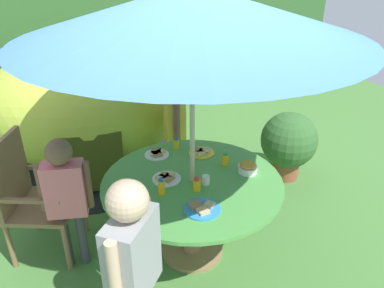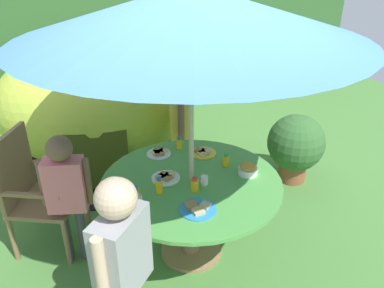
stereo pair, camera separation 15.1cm
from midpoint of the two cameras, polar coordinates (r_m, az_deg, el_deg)
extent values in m
cube|color=#477A38|center=(3.36, -1.30, -15.72)|extent=(10.00, 10.00, 0.02)
cube|color=#33602D|center=(6.24, -17.03, 14.22)|extent=(9.00, 0.70, 1.96)
cylinder|color=#93704C|center=(3.34, -1.31, -15.40)|extent=(0.50, 0.50, 0.03)
cylinder|color=#93704C|center=(3.13, -1.37, -11.09)|extent=(0.14, 0.14, 0.67)
cylinder|color=#519E47|center=(2.93, -1.45, -5.71)|extent=(1.37, 1.37, 0.03)
cylinder|color=#B7AD8C|center=(2.75, -1.53, 0.52)|extent=(0.04, 0.04, 2.09)
cone|color=#3F72B2|center=(2.48, -1.80, 19.00)|extent=(2.25, 2.25, 0.33)
cylinder|color=brown|center=(3.24, -19.36, -14.40)|extent=(0.04, 0.04, 0.41)
cylinder|color=brown|center=(3.57, -16.85, -9.56)|extent=(0.04, 0.04, 0.41)
cylinder|color=brown|center=(3.42, -26.48, -13.48)|extent=(0.04, 0.04, 0.41)
cylinder|color=brown|center=(3.74, -23.37, -9.00)|extent=(0.04, 0.04, 0.41)
cube|color=brown|center=(3.36, -22.18, -8.53)|extent=(0.67, 0.67, 0.04)
cube|color=brown|center=(3.30, -26.62, -3.89)|extent=(0.28, 0.46, 0.57)
cube|color=brown|center=(3.07, -24.52, -7.70)|extent=(0.44, 0.27, 0.03)
cube|color=brown|center=(3.42, -21.36, -3.33)|extent=(0.44, 0.27, 0.03)
ellipsoid|color=#B2C63F|center=(4.51, -16.25, 5.58)|extent=(2.48, 2.07, 1.38)
cylinder|color=black|center=(4.80, -15.20, -2.01)|extent=(2.64, 2.64, 0.01)
cube|color=#3E4516|center=(3.91, -15.63, -2.87)|extent=(0.60, 0.16, 0.62)
cylinder|color=brown|center=(4.35, 12.68, -3.56)|extent=(0.29, 0.29, 0.20)
sphere|color=#33602D|center=(4.18, 13.17, 0.58)|extent=(0.60, 0.60, 0.60)
cylinder|color=brown|center=(4.05, -3.69, -2.23)|extent=(0.08, 0.08, 0.57)
cylinder|color=brown|center=(3.93, -3.45, -3.23)|extent=(0.08, 0.08, 0.57)
cube|color=yellow|center=(3.75, -3.81, 4.29)|extent=(0.27, 0.37, 0.49)
cylinder|color=brown|center=(3.91, -4.13, 5.67)|extent=(0.06, 0.06, 0.44)
cylinder|color=brown|center=(3.57, -3.47, 3.50)|extent=(0.06, 0.06, 0.44)
sphere|color=brown|center=(3.63, -3.98, 9.40)|extent=(0.22, 0.22, 0.22)
cylinder|color=#3F3F47|center=(3.26, -19.45, -13.13)|extent=(0.07, 0.07, 0.50)
cylinder|color=#3F3F47|center=(3.24, -17.28, -13.09)|extent=(0.07, 0.07, 0.50)
cube|color=#EA727F|center=(2.98, -19.66, -6.31)|extent=(0.32, 0.24, 0.42)
cylinder|color=brown|center=(3.01, -22.79, -6.09)|extent=(0.05, 0.05, 0.38)
cylinder|color=brown|center=(2.94, -16.59, -5.84)|extent=(0.05, 0.05, 0.38)
sphere|color=brown|center=(2.83, -20.62, -1.15)|extent=(0.19, 0.19, 0.19)
cube|color=#99999E|center=(2.16, -10.87, -15.89)|extent=(0.37, 0.36, 0.49)
cylinder|color=#D8B293|center=(2.03, -13.61, -18.68)|extent=(0.06, 0.06, 0.44)
cylinder|color=#D8B293|center=(2.26, -8.59, -12.46)|extent=(0.06, 0.06, 0.44)
sphere|color=#D8B293|center=(1.94, -11.79, -8.24)|extent=(0.22, 0.22, 0.22)
cylinder|color=white|center=(3.03, 6.82, -3.74)|extent=(0.15, 0.15, 0.05)
ellipsoid|color=gold|center=(3.01, 6.86, -3.08)|extent=(0.13, 0.13, 0.04)
cylinder|color=yellow|center=(3.28, 0.09, -1.32)|extent=(0.22, 0.22, 0.01)
cube|color=tan|center=(3.29, 0.53, -0.97)|extent=(0.12, 0.12, 0.02)
cube|color=#9E7547|center=(3.29, -0.56, -0.96)|extent=(0.11, 0.11, 0.02)
cube|color=tan|center=(3.24, -0.11, -1.37)|extent=(0.07, 0.07, 0.02)
cylinder|color=white|center=(2.94, -5.26, -5.19)|extent=(0.22, 0.22, 0.01)
cube|color=tan|center=(2.95, -4.63, -4.63)|extent=(0.10, 0.10, 0.02)
cube|color=#9E7547|center=(2.95, -5.62, -4.67)|extent=(0.09, 0.09, 0.02)
cube|color=tan|center=(2.92, -6.05, -5.04)|extent=(0.08, 0.08, 0.02)
cube|color=#9E7547|center=(2.91, -5.14, -5.15)|extent=(0.10, 0.10, 0.02)
cylinder|color=#338CD8|center=(2.62, -0.16, -9.64)|extent=(0.25, 0.25, 0.01)
cube|color=tan|center=(2.63, 0.92, -8.99)|extent=(0.09, 0.09, 0.02)
cube|color=#9E7547|center=(2.63, -1.17, -9.03)|extent=(0.09, 0.09, 0.02)
cube|color=tan|center=(2.58, -0.06, -9.90)|extent=(0.08, 0.08, 0.02)
cylinder|color=white|center=(3.27, -6.56, -1.60)|extent=(0.21, 0.21, 0.01)
cube|color=tan|center=(3.28, -5.94, -1.13)|extent=(0.08, 0.08, 0.02)
cube|color=#9E7547|center=(3.29, -6.68, -1.08)|extent=(0.11, 0.11, 0.02)
cube|color=tan|center=(3.26, -6.90, -1.44)|extent=(0.09, 0.09, 0.02)
cube|color=#9E7547|center=(3.25, -6.51, -1.51)|extent=(0.08, 0.08, 0.02)
cylinder|color=yellow|center=(3.35, -3.62, -0.04)|extent=(0.05, 0.05, 0.09)
cylinder|color=blue|center=(3.32, -3.65, 0.77)|extent=(0.03, 0.03, 0.02)
cylinder|color=yellow|center=(2.81, -12.21, -6.52)|extent=(0.06, 0.06, 0.09)
cylinder|color=red|center=(2.78, -12.32, -5.63)|extent=(0.04, 0.04, 0.02)
cylinder|color=yellow|center=(2.67, -9.47, -7.92)|extent=(0.05, 0.05, 0.11)
cylinder|color=blue|center=(2.64, -9.57, -6.78)|extent=(0.04, 0.04, 0.02)
cylinder|color=yellow|center=(2.76, -6.13, -6.43)|extent=(0.05, 0.05, 0.11)
cylinder|color=blue|center=(2.72, -6.19, -5.32)|extent=(0.04, 0.04, 0.02)
cylinder|color=yellow|center=(3.11, 3.54, -2.35)|extent=(0.05, 0.05, 0.09)
cylinder|color=green|center=(3.08, 3.57, -1.48)|extent=(0.04, 0.04, 0.02)
cylinder|color=yellow|center=(2.79, -0.85, -6.12)|extent=(0.06, 0.06, 0.09)
cylinder|color=red|center=(2.76, -0.86, -5.20)|extent=(0.04, 0.04, 0.02)
cylinder|color=white|center=(2.86, 0.54, -5.37)|extent=(0.06, 0.06, 0.07)
camera|label=1|loc=(0.08, -91.49, -0.77)|focal=36.00mm
camera|label=2|loc=(0.08, 88.51, 0.77)|focal=36.00mm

